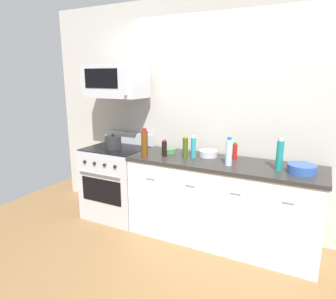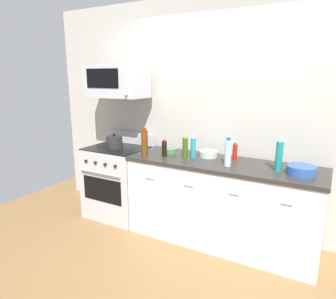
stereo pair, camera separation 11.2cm
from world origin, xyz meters
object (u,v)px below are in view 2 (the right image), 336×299
(bottle_water_clear, at_px, (228,153))
(bowl_blue_mixing, at_px, (301,170))
(bottle_dish_soap, at_px, (193,148))
(bottle_wine_amber, at_px, (145,143))
(bottle_soy_sauce_dark, at_px, (164,148))
(bowl_green_glaze, at_px, (170,150))
(bottle_sparkling_teal, at_px, (279,156))
(microwave, at_px, (117,81))
(range_oven, at_px, (119,181))
(bowl_steel_prep, at_px, (208,154))
(bottle_olive_oil, at_px, (185,147))
(stockpot, at_px, (114,142))
(bottle_hot_sauce_red, at_px, (235,152))

(bottle_water_clear, bearing_deg, bowl_blue_mixing, 5.57)
(bottle_dish_soap, height_order, bottle_wine_amber, bottle_wine_amber)
(bottle_water_clear, xyz_separation_m, bottle_soy_sauce_dark, (-0.75, 0.02, -0.05))
(bowl_green_glaze, bearing_deg, bottle_sparkling_teal, -5.92)
(microwave, height_order, bottle_soy_sauce_dark, microwave)
(range_oven, bearing_deg, bottle_soy_sauce_dark, -6.40)
(bottle_sparkling_teal, distance_m, bottle_wine_amber, 1.42)
(bowl_steel_prep, bearing_deg, bottle_olive_oil, -143.91)
(bottle_dish_soap, relative_size, bowl_blue_mixing, 0.95)
(bottle_sparkling_teal, xyz_separation_m, bowl_green_glaze, (-1.25, 0.13, -0.12))
(bottle_soy_sauce_dark, bearing_deg, bottle_wine_amber, -145.70)
(bottle_dish_soap, bearing_deg, range_oven, -179.37)
(bottle_wine_amber, relative_size, stockpot, 1.60)
(range_oven, distance_m, stockpot, 0.54)
(bottle_dish_soap, distance_m, bowl_blue_mixing, 1.12)
(microwave, xyz_separation_m, bottle_water_clear, (1.49, -0.15, -0.69))
(bottle_wine_amber, xyz_separation_m, bowl_steel_prep, (0.63, 0.34, -0.12))
(stockpot, bearing_deg, bowl_steel_prep, 8.89)
(bottle_olive_oil, bearing_deg, bowl_green_glaze, 157.49)
(bottle_dish_soap, distance_m, bottle_hot_sauce_red, 0.45)
(bottle_dish_soap, height_order, bottle_soy_sauce_dark, bottle_dish_soap)
(bottle_water_clear, bearing_deg, bowl_green_glaze, 166.43)
(bottle_water_clear, height_order, stockpot, bottle_water_clear)
(bottle_sparkling_teal, distance_m, stockpot, 1.97)
(bottle_water_clear, distance_m, bowl_blue_mixing, 0.69)
(bottle_dish_soap, height_order, bottle_sparkling_teal, bottle_sparkling_teal)
(bowl_blue_mixing, bearing_deg, bowl_green_glaze, 175.31)
(bottle_soy_sauce_dark, relative_size, bowl_green_glaze, 1.17)
(bottle_dish_soap, xyz_separation_m, bottle_wine_amber, (-0.50, -0.22, 0.04))
(range_oven, relative_size, stockpot, 5.25)
(bottle_sparkling_teal, height_order, bottle_soy_sauce_dark, bottle_sparkling_teal)
(bottle_olive_oil, bearing_deg, stockpot, -178.29)
(bottle_water_clear, xyz_separation_m, bottle_hot_sauce_red, (-0.01, 0.26, -0.05))
(bowl_blue_mixing, bearing_deg, bottle_wine_amber, -174.02)
(range_oven, height_order, bottle_water_clear, bottle_water_clear)
(bottle_hot_sauce_red, xyz_separation_m, bowl_steel_prep, (-0.30, -0.02, -0.05))
(bottle_olive_oil, bearing_deg, bottle_dish_soap, 23.27)
(range_oven, bearing_deg, bottle_olive_oil, -1.42)
(range_oven, xyz_separation_m, bottle_water_clear, (1.49, -0.11, 0.59))
(bottle_dish_soap, height_order, bowl_steel_prep, bottle_dish_soap)
(bottle_dish_soap, relative_size, bottle_wine_amber, 0.76)
(bottle_olive_oil, distance_m, bowl_steel_prep, 0.28)
(bottle_dish_soap, relative_size, bottle_soy_sauce_dark, 1.30)
(bottle_dish_soap, distance_m, bowl_green_glaze, 0.35)
(bottle_olive_oil, relative_size, stockpot, 1.20)
(bottle_dish_soap, bearing_deg, bowl_green_glaze, 168.40)
(bottle_sparkling_teal, relative_size, bowl_green_glaze, 1.98)
(range_oven, bearing_deg, bottle_dish_soap, 0.63)
(bottle_wine_amber, bearing_deg, bottle_dish_soap, 23.81)
(bottle_dish_soap, xyz_separation_m, bottle_soy_sauce_dark, (-0.32, -0.09, -0.03))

